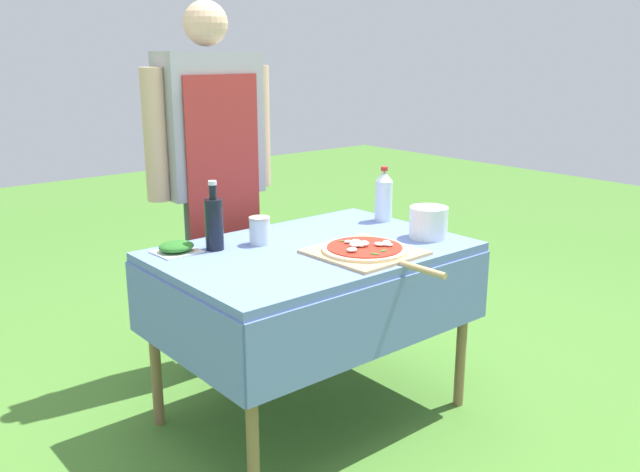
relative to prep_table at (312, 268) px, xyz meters
The scene contains 9 objects.
ground_plane 0.64m from the prep_table, ahead, with size 12.00×12.00×0.00m, color #477A2D.
prep_table is the anchor object (origin of this frame).
person_cook 0.76m from the prep_table, 93.49° to the left, with size 0.63×0.21×1.69m.
pizza_on_peel 0.25m from the prep_table, 63.77° to the right, with size 0.38×0.57×0.06m.
oil_bottle 0.43m from the prep_table, 143.93° to the left, with size 0.07×0.07×0.27m.
water_bottle 0.58m from the prep_table, 14.28° to the left, with size 0.08×0.08×0.25m.
herb_container 0.54m from the prep_table, 147.70° to the left, with size 0.17×0.15×0.04m.
mixing_tub 0.52m from the prep_table, 22.59° to the right, with size 0.16×0.16×0.13m, color silver.
sauce_jar 0.26m from the prep_table, 126.12° to the left, with size 0.08×0.08×0.11m.
Camera 1 is at (-1.62, -1.98, 1.48)m, focal length 38.00 mm.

